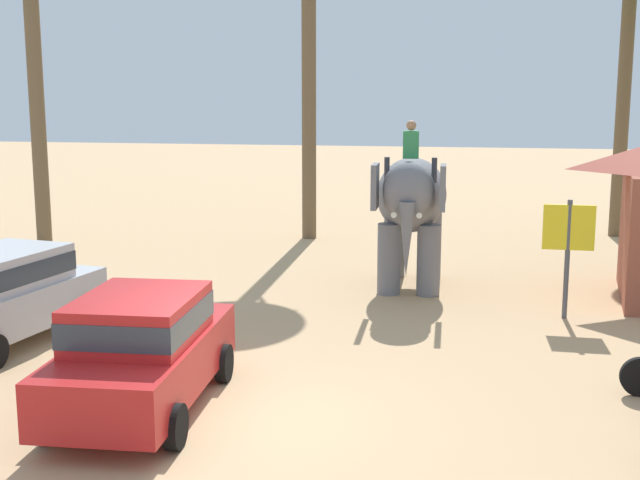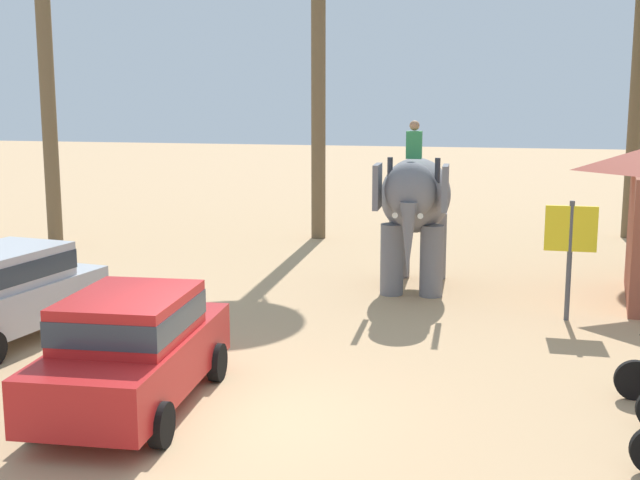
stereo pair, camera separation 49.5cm
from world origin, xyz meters
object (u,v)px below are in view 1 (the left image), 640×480
at_px(car_sedan_foreground, 142,347).
at_px(elephant_with_mahout, 411,203).
at_px(car_parked_far_side, 2,293).
at_px(signboard_yellow, 568,235).

xyz_separation_m(car_sedan_foreground, elephant_with_mahout, (3.03, 8.36, 1.06)).
distance_m(car_parked_far_side, signboard_yellow, 10.80).
height_order(car_sedan_foreground, signboard_yellow, signboard_yellow).
bearing_deg(elephant_with_mahout, signboard_yellow, -31.88).
bearing_deg(signboard_yellow, car_parked_far_side, -159.84).
xyz_separation_m(car_parked_far_side, signboard_yellow, (10.12, 3.71, 0.76)).
bearing_deg(signboard_yellow, elephant_with_mahout, 148.12).
relative_size(car_sedan_foreground, signboard_yellow, 1.75).
bearing_deg(car_sedan_foreground, signboard_yellow, 44.84).
bearing_deg(signboard_yellow, car_sedan_foreground, -135.16).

